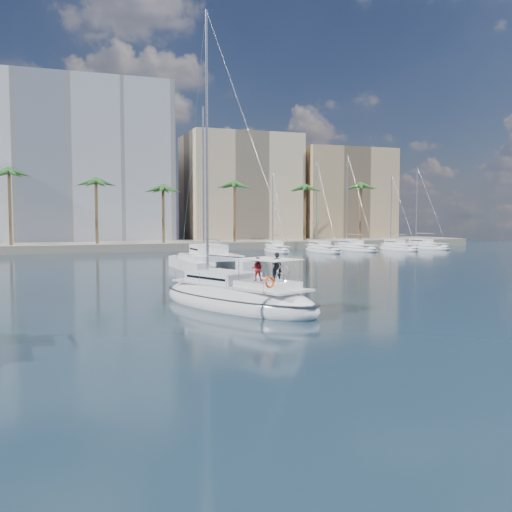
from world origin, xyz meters
name	(u,v)px	position (x,y,z in m)	size (l,w,h in m)	color
ground	(260,309)	(0.00, 0.00, 0.00)	(160.00, 160.00, 0.00)	black
quay	(125,246)	(0.00, 61.00, 0.60)	(120.00, 14.00, 1.20)	gray
building_modern	(43,164)	(-12.00, 73.00, 14.00)	(42.00, 16.00, 28.00)	white
building_beige	(240,190)	(22.00, 70.00, 10.00)	(20.00, 14.00, 20.00)	beige
building_tan_right	(342,197)	(42.00, 68.00, 9.00)	(18.00, 12.00, 18.00)	tan
palm_centre	(128,183)	(0.00, 57.00, 10.28)	(3.60, 3.60, 12.30)	brown
palm_right	(331,187)	(34.00, 57.00, 10.28)	(3.60, 3.60, 12.30)	brown
main_sloop	(236,298)	(-1.13, 0.89, 0.55)	(8.57, 12.88, 18.33)	white
catamaran	(209,258)	(3.54, 23.97, 1.12)	(5.85, 11.17, 16.16)	white
seagull	(263,293)	(1.06, 2.23, 0.59)	(0.98, 0.42, 0.18)	silver
moored_yacht_a	(276,252)	(20.00, 47.00, 0.00)	(2.72, 9.35, 11.90)	white
moored_yacht_b	(323,252)	(26.50, 45.00, 0.00)	(3.14, 10.78, 13.72)	white
moored_yacht_c	(355,250)	(33.00, 47.00, 0.00)	(3.55, 12.21, 15.54)	white
moored_yacht_d	(398,250)	(39.50, 45.00, 0.00)	(2.72, 9.35, 11.90)	white
moored_yacht_e	(425,249)	(46.00, 47.00, 0.00)	(3.14, 10.78, 13.72)	white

